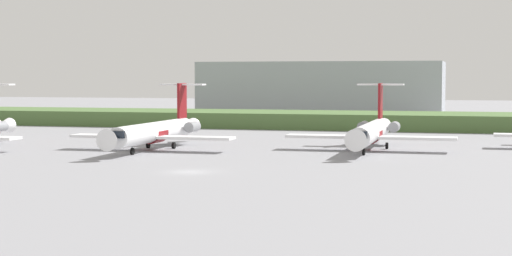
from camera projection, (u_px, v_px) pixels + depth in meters
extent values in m
plane|color=gray|center=(262.00, 148.00, 114.59)|extent=(500.00, 500.00, 0.00)
cube|color=#4C6B38|center=(324.00, 120.00, 161.03)|extent=(320.00, 20.00, 3.01)
cone|color=white|center=(3.00, 126.00, 125.16)|extent=(2.30, 4.00, 2.29)
cylinder|color=white|center=(154.00, 132.00, 111.44)|extent=(2.70, 24.00, 2.70)
cone|color=white|center=(112.00, 139.00, 98.42)|extent=(2.70, 3.00, 2.70)
cone|color=white|center=(189.00, 126.00, 124.94)|extent=(2.29, 4.00, 2.29)
cube|color=black|center=(118.00, 134.00, 100.22)|extent=(2.03, 1.80, 0.90)
cylinder|color=maroon|center=(154.00, 133.00, 111.44)|extent=(2.76, 3.60, 2.76)
cube|color=white|center=(111.00, 136.00, 112.03)|extent=(11.00, 3.20, 0.36)
cube|color=white|center=(193.00, 138.00, 108.99)|extent=(11.00, 3.20, 0.36)
cube|color=maroon|center=(182.00, 101.00, 121.80)|extent=(0.36, 3.20, 5.20)
cube|color=white|center=(183.00, 84.00, 121.94)|extent=(6.80, 1.80, 0.24)
cylinder|color=gray|center=(164.00, 126.00, 120.87)|extent=(1.50, 3.40, 1.50)
cylinder|color=gray|center=(192.00, 127.00, 119.72)|extent=(1.50, 3.40, 1.50)
cylinder|color=gray|center=(132.00, 147.00, 104.35)|extent=(0.20, 0.20, 0.65)
cylinder|color=black|center=(132.00, 151.00, 104.39)|extent=(0.30, 0.90, 0.90)
cylinder|color=black|center=(148.00, 145.00, 114.36)|extent=(0.35, 0.90, 0.90)
cylinder|color=black|center=(174.00, 145.00, 113.39)|extent=(0.35, 0.90, 0.90)
cylinder|color=white|center=(371.00, 132.00, 111.01)|extent=(2.70, 24.00, 2.70)
cone|color=white|center=(357.00, 139.00, 97.99)|extent=(2.70, 3.00, 2.70)
cone|color=white|center=(382.00, 126.00, 124.51)|extent=(2.30, 4.00, 2.29)
cube|color=black|center=(359.00, 134.00, 99.79)|extent=(2.02, 1.80, 0.90)
cylinder|color=maroon|center=(371.00, 133.00, 111.02)|extent=(2.76, 3.60, 2.76)
cube|color=white|center=(327.00, 136.00, 111.60)|extent=(11.00, 3.20, 0.36)
cube|color=white|center=(415.00, 138.00, 108.56)|extent=(11.00, 3.20, 0.36)
cube|color=maroon|center=(380.00, 101.00, 121.37)|extent=(0.36, 3.20, 5.20)
cube|color=white|center=(381.00, 85.00, 121.51)|extent=(6.80, 1.80, 0.24)
cylinder|color=gray|center=(363.00, 126.00, 120.44)|extent=(1.50, 3.40, 1.50)
cylinder|color=gray|center=(394.00, 127.00, 119.29)|extent=(1.50, 3.40, 1.50)
cylinder|color=gray|center=(364.00, 147.00, 103.92)|extent=(0.20, 0.20, 0.65)
cylinder|color=black|center=(364.00, 152.00, 103.96)|extent=(0.30, 0.90, 0.90)
cylinder|color=black|center=(359.00, 145.00, 113.93)|extent=(0.35, 0.90, 0.90)
cylinder|color=black|center=(387.00, 146.00, 112.96)|extent=(0.35, 0.90, 0.90)
cube|color=#9EA3AD|center=(322.00, 90.00, 194.71)|extent=(56.35, 22.21, 13.44)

